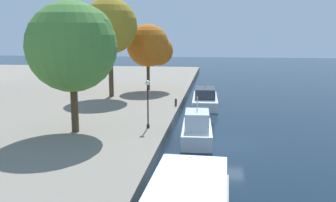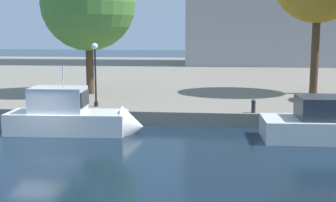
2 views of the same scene
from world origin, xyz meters
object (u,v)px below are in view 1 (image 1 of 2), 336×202
motor_yacht_2 (205,99)px  lamp_post (148,98)px  tree_0 (110,24)px  tree_2 (152,47)px  mooring_bollard_0 (176,102)px  tree_1 (73,44)px  motor_yacht_1 (197,130)px

motor_yacht_2 → lamp_post: lamp_post is taller
tree_0 → tree_2: tree_0 is taller
motor_yacht_2 → mooring_bollard_0: 6.25m
mooring_bollard_0 → lamp_post: size_ratio=0.20×
mooring_bollard_0 → tree_1: size_ratio=0.08×
motor_yacht_1 → lamp_post: lamp_post is taller
lamp_post → tree_2: (21.36, 3.34, 3.44)m
motor_yacht_2 → lamp_post: 16.28m
motor_yacht_1 → motor_yacht_2: (15.47, -0.20, -0.07)m
motor_yacht_1 → tree_0: size_ratio=0.62×
motor_yacht_2 → lamp_post: bearing=162.3°
motor_yacht_2 → tree_2: 11.54m
mooring_bollard_0 → tree_0: tree_0 is taller
mooring_bollard_0 → tree_1: (-12.01, 6.95, 6.69)m
lamp_post → tree_0: 18.11m
motor_yacht_1 → tree_0: (15.20, 11.71, 9.15)m
tree_2 → tree_1: bearing=174.3°
mooring_bollard_0 → tree_0: (5.12, 8.81, 8.65)m
tree_0 → tree_1: size_ratio=1.17×
motor_yacht_1 → mooring_bollard_0: (10.08, 2.90, 0.51)m
mooring_bollard_0 → lamp_post: bearing=172.6°
motor_yacht_2 → tree_1: size_ratio=0.96×
motor_yacht_1 → motor_yacht_2: motor_yacht_1 is taller
motor_yacht_1 → lamp_post: (0.04, 4.20, 2.67)m
motor_yacht_1 → lamp_post: bearing=86.7°
motor_yacht_1 → tree_1: size_ratio=0.73×
motor_yacht_1 → tree_2: (21.40, 7.54, 6.11)m
motor_yacht_1 → mooring_bollard_0: 10.50m
mooring_bollard_0 → tree_0: bearing=59.9°
tree_0 → tree_1: 17.34m
tree_0 → tree_1: tree_0 is taller
motor_yacht_2 → mooring_bollard_0: size_ratio=12.26×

